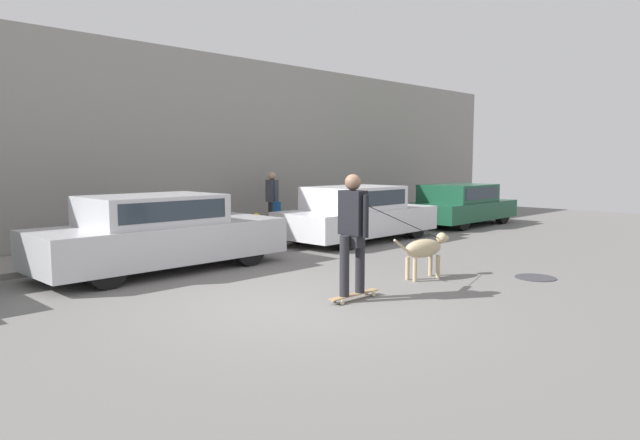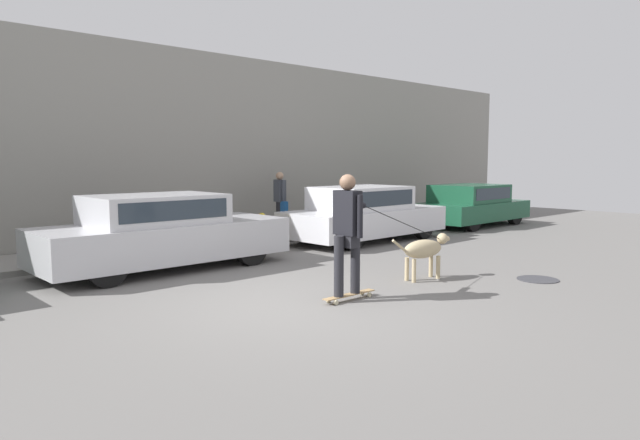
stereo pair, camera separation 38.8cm
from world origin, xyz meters
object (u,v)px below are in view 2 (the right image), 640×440
object	(u,v)px
parked_car_1	(162,233)
fire_hydrant	(262,229)
parked_car_2	(364,215)
parked_car_3	(471,205)
dog	(424,250)
skateboarder	(348,228)
pedestrian_with_bag	(280,199)

from	to	relation	value
parked_car_1	fire_hydrant	xyz separation A→B (m)	(2.90, 0.84, -0.25)
parked_car_2	parked_car_3	distance (m)	4.77
parked_car_1	dog	distance (m)	4.67
parked_car_3	skateboarder	bearing A→B (deg)	-158.17
parked_car_2	skateboarder	bearing A→B (deg)	-140.60
parked_car_2	pedestrian_with_bag	bearing A→B (deg)	112.26
skateboarder	parked_car_3	bearing A→B (deg)	23.08
parked_car_3	pedestrian_with_bag	size ratio (longest dim) A/B	2.53
parked_car_2	parked_car_3	xyz separation A→B (m)	(4.77, 0.00, -0.03)
parked_car_2	parked_car_3	bearing A→B (deg)	-1.07
parked_car_1	pedestrian_with_bag	bearing A→B (deg)	25.33
parked_car_1	fire_hydrant	size ratio (longest dim) A/B	5.62
parked_car_1	dog	xyz separation A→B (m)	(2.77, -3.76, -0.16)
pedestrian_with_bag	parked_car_1	bearing A→B (deg)	39.49
parked_car_3	skateboarder	xyz separation A→B (m)	(-9.34, -3.90, 0.41)
parked_car_3	skateboarder	size ratio (longest dim) A/B	1.41
parked_car_3	dog	world-z (taller)	parked_car_3
dog	fire_hydrant	size ratio (longest dim) A/B	1.59
parked_car_1	dog	bearing A→B (deg)	-53.69
pedestrian_with_bag	fire_hydrant	distance (m)	2.09
parked_car_3	fire_hydrant	size ratio (longest dim) A/B	4.99
dog	fire_hydrant	bearing A→B (deg)	97.10
skateboarder	pedestrian_with_bag	size ratio (longest dim) A/B	1.80
parked_car_1	pedestrian_with_bag	world-z (taller)	pedestrian_with_bag
parked_car_1	pedestrian_with_bag	distance (m)	4.95
skateboarder	pedestrian_with_bag	world-z (taller)	skateboarder
parked_car_1	dog	world-z (taller)	parked_car_1
dog	parked_car_3	bearing A→B (deg)	35.72
dog	pedestrian_with_bag	world-z (taller)	pedestrian_with_bag
parked_car_1	parked_car_3	size ratio (longest dim) A/B	1.13
parked_car_2	fire_hydrant	world-z (taller)	parked_car_2
parked_car_1	parked_car_2	world-z (taller)	parked_car_1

